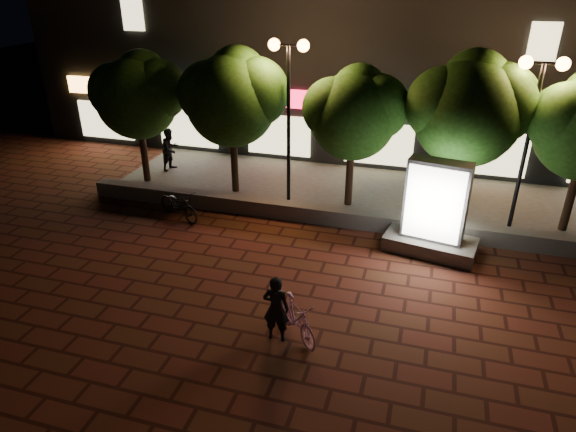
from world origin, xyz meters
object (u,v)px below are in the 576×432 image
at_px(tree_mid, 355,110).
at_px(tree_right, 470,106).
at_px(tree_far_left, 139,93).
at_px(street_lamp_left, 289,81).
at_px(tree_left, 233,95).
at_px(scooter_pink, 296,318).
at_px(scooter_parked, 179,205).
at_px(ad_kiosk, 434,216).
at_px(pedestrian, 170,149).
at_px(street_lamp_right, 536,101).
at_px(rider, 276,308).

xyz_separation_m(tree_mid, tree_right, (3.31, 0.00, 0.35)).
bearing_deg(tree_far_left, street_lamp_left, -2.76).
distance_m(tree_left, street_lamp_left, 2.05).
bearing_deg(scooter_pink, scooter_parked, 92.93).
xyz_separation_m(tree_far_left, ad_kiosk, (10.17, -2.36, -2.22)).
distance_m(ad_kiosk, pedestrian, 10.52).
bearing_deg(street_lamp_right, ad_kiosk, -137.35).
relative_size(tree_right, street_lamp_right, 1.02).
bearing_deg(scooter_parked, tree_far_left, 70.59).
bearing_deg(pedestrian, street_lamp_right, -85.17).
height_order(street_lamp_left, scooter_parked, street_lamp_left).
bearing_deg(scooter_parked, rider, -109.74).
xyz_separation_m(tree_mid, street_lamp_left, (-2.05, -0.26, 0.81)).
relative_size(rider, scooter_parked, 0.86).
bearing_deg(scooter_parked, scooter_pink, -106.38).
bearing_deg(pedestrian, tree_left, -99.05).
bearing_deg(tree_left, street_lamp_right, -1.68).
height_order(street_lamp_right, pedestrian, street_lamp_right).
bearing_deg(ad_kiosk, scooter_parked, -179.23).
distance_m(street_lamp_left, scooter_parked, 5.12).
xyz_separation_m(rider, pedestrian, (-6.90, 8.36, 0.13)).
height_order(street_lamp_left, pedestrian, street_lamp_left).
bearing_deg(street_lamp_right, scooter_parked, -167.53).
distance_m(ad_kiosk, scooter_pink, 5.31).
bearing_deg(rider, scooter_pink, -157.98).
distance_m(rider, pedestrian, 10.84).
height_order(tree_mid, scooter_parked, tree_mid).
distance_m(tree_right, scooter_pink, 8.27).
xyz_separation_m(tree_left, tree_right, (7.30, 0.00, 0.12)).
relative_size(tree_left, scooter_pink, 3.11).
distance_m(tree_left, tree_right, 7.30).
distance_m(street_lamp_right, rider, 9.20).
relative_size(tree_left, tree_right, 0.97).
height_order(scooter_parked, pedestrian, pedestrian).
bearing_deg(street_lamp_right, tree_left, 178.32).
height_order(tree_right, street_lamp_left, street_lamp_left).
relative_size(tree_mid, tree_right, 0.89).
distance_m(tree_mid, street_lamp_left, 2.22).
bearing_deg(tree_left, scooter_pink, -59.68).
bearing_deg(pedestrian, scooter_parked, -137.23).
bearing_deg(street_lamp_right, rider, -127.46).
relative_size(street_lamp_right, pedestrian, 3.04).
height_order(tree_left, tree_right, tree_right).
distance_m(tree_right, scooter_parked, 9.20).
distance_m(street_lamp_left, street_lamp_right, 7.00).
bearing_deg(pedestrian, tree_right, -84.84).
relative_size(tree_mid, street_lamp_right, 0.90).
bearing_deg(tree_mid, rider, -92.51).
distance_m(scooter_pink, scooter_parked, 6.77).
height_order(tree_far_left, rider, tree_far_left).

